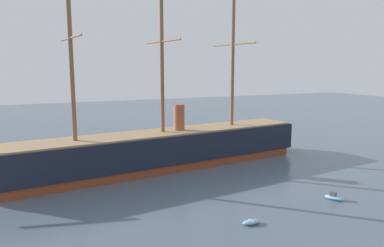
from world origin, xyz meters
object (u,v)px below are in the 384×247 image
(motorboat_mid_right, at_px, (334,197))
(sailboat_distant_centre, at_px, (152,149))
(dinghy_near_centre, at_px, (251,222))
(motorboat_far_right, at_px, (273,148))
(tall_ship, at_px, (163,149))

(motorboat_mid_right, relative_size, sailboat_distant_centre, 0.47)
(dinghy_near_centre, height_order, motorboat_far_right, motorboat_far_right)
(tall_ship, xyz_separation_m, motorboat_far_right, (30.63, 3.97, -3.46))
(motorboat_mid_right, bearing_deg, tall_ship, 122.20)
(tall_ship, height_order, motorboat_mid_right, tall_ship)
(tall_ship, xyz_separation_m, dinghy_near_centre, (1.00, -29.98, -3.63))
(dinghy_near_centre, distance_m, sailboat_distant_centre, 45.24)
(motorboat_mid_right, bearing_deg, sailboat_distant_centre, 108.94)
(dinghy_near_centre, bearing_deg, sailboat_distant_centre, 87.73)
(tall_ship, relative_size, motorboat_far_right, 22.74)
(motorboat_mid_right, relative_size, motorboat_far_right, 0.95)
(tall_ship, bearing_deg, dinghy_near_centre, -88.08)
(tall_ship, xyz_separation_m, motorboat_mid_right, (17.62, -27.98, -3.51))
(motorboat_mid_right, distance_m, motorboat_far_right, 34.50)
(tall_ship, distance_m, sailboat_distant_centre, 15.84)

